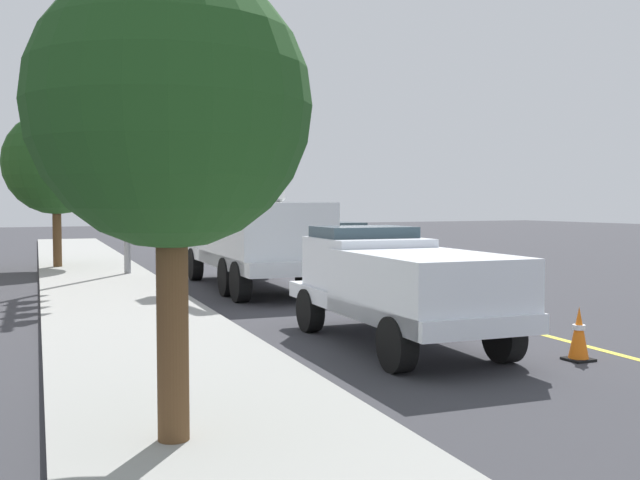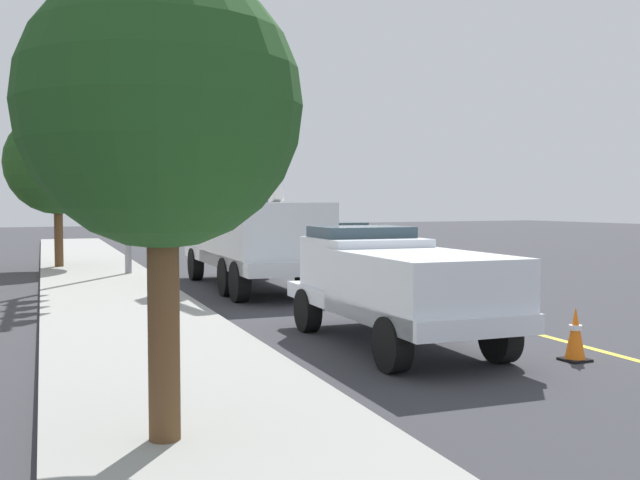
% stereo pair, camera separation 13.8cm
% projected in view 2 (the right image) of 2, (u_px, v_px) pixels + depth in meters
% --- Properties ---
extents(ground, '(120.00, 120.00, 0.00)m').
position_uv_depth(ground, '(347.00, 283.00, 22.83)').
color(ground, '#38383D').
extents(sidewalk_far_side, '(60.10, 8.40, 0.12)m').
position_uv_depth(sidewalk_far_side, '(110.00, 291.00, 20.30)').
color(sidewalk_far_side, '#9E9E99').
rests_on(sidewalk_far_side, ground).
extents(lane_centre_stripe, '(49.85, 4.17, 0.01)m').
position_uv_depth(lane_centre_stripe, '(347.00, 283.00, 22.83)').
color(lane_centre_stripe, yellow).
rests_on(lane_centre_stripe, ground).
extents(utility_bucket_truck, '(8.37, 3.15, 6.50)m').
position_uv_depth(utility_bucket_truck, '(251.00, 234.00, 21.64)').
color(utility_bucket_truck, silver).
rests_on(utility_bucket_truck, ground).
extents(service_pickup_truck, '(5.75, 2.55, 2.06)m').
position_uv_depth(service_pickup_truck, '(395.00, 283.00, 12.85)').
color(service_pickup_truck, white).
rests_on(service_pickup_truck, ground).
extents(passing_minivan, '(4.94, 2.28, 1.69)m').
position_uv_depth(passing_minivan, '(335.00, 239.00, 31.41)').
color(passing_minivan, tan).
rests_on(passing_minivan, ground).
extents(traffic_cone_leading, '(0.40, 0.40, 0.87)m').
position_uv_depth(traffic_cone_leading, '(575.00, 334.00, 11.66)').
color(traffic_cone_leading, black).
rests_on(traffic_cone_leading, ground).
extents(traffic_cone_mid_front, '(0.40, 0.40, 0.80)m').
position_uv_depth(traffic_cone_mid_front, '(370.00, 284.00, 19.03)').
color(traffic_cone_mid_front, black).
rests_on(traffic_cone_mid_front, ground).
extents(traffic_cone_mid_rear, '(0.40, 0.40, 0.75)m').
position_uv_depth(traffic_cone_mid_rear, '(278.00, 262.00, 26.39)').
color(traffic_cone_mid_rear, black).
rests_on(traffic_cone_mid_rear, ground).
extents(traffic_signal_mast, '(5.12, 0.84, 7.64)m').
position_uv_depth(traffic_signal_mast, '(133.00, 107.00, 23.03)').
color(traffic_signal_mast, gray).
rests_on(traffic_signal_mast, ground).
extents(street_tree_left, '(2.83, 2.83, 4.89)m').
position_uv_depth(street_tree_left, '(161.00, 109.00, 7.28)').
color(street_tree_left, brown).
rests_on(street_tree_left, ground).
extents(street_tree_right, '(3.84, 3.84, 5.91)m').
position_uv_depth(street_tree_right, '(57.00, 163.00, 27.33)').
color(street_tree_right, brown).
rests_on(street_tree_right, ground).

